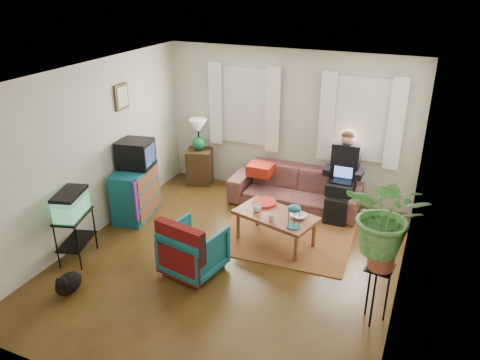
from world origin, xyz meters
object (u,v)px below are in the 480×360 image
at_px(aquarium_stand, 76,237).
at_px(coffee_table, 275,228).
at_px(armchair, 194,247).
at_px(dresser, 136,192).
at_px(side_table, 200,166).
at_px(sofa, 295,182).
at_px(plant_stand, 376,294).

xyz_separation_m(aquarium_stand, coffee_table, (2.43, 1.51, -0.10)).
bearing_deg(armchair, dresser, -21.77).
height_order(aquarium_stand, armchair, armchair).
height_order(armchair, coffee_table, armchair).
distance_m(side_table, dresser, 1.64).
bearing_deg(armchair, coffee_table, -114.40).
distance_m(aquarium_stand, armchair, 1.71).
bearing_deg(side_table, dresser, -101.95).
height_order(aquarium_stand, coffee_table, aquarium_stand).
bearing_deg(sofa, armchair, -106.27).
height_order(aquarium_stand, plant_stand, plant_stand).
distance_m(armchair, plant_stand, 2.40).
height_order(side_table, armchair, armchair).
relative_size(sofa, aquarium_stand, 3.21).
bearing_deg(sofa, aquarium_stand, -130.50).
bearing_deg(armchair, plant_stand, -171.08).
relative_size(side_table, plant_stand, 0.90).
bearing_deg(armchair, sofa, -95.07).
distance_m(side_table, aquarium_stand, 3.05).
relative_size(dresser, armchair, 1.27).
bearing_deg(dresser, plant_stand, -25.87).
bearing_deg(coffee_table, plant_stand, -20.57).
height_order(sofa, plant_stand, sofa).
distance_m(dresser, armchair, 1.95).
bearing_deg(plant_stand, sofa, 125.04).
distance_m(sofa, aquarium_stand, 3.65).
bearing_deg(aquarium_stand, side_table, 66.97).
xyz_separation_m(aquarium_stand, plant_stand, (4.06, 0.34, 0.03)).
bearing_deg(dresser, sofa, 20.20).
relative_size(dresser, plant_stand, 1.26).
relative_size(side_table, coffee_table, 0.56).
bearing_deg(side_table, armchair, -63.56).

